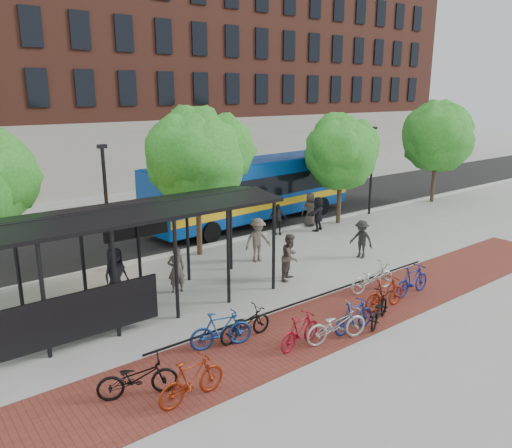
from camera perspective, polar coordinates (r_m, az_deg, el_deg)
ground at (r=21.80m, az=4.93°, el=-4.07°), size 160.00×160.00×0.00m
asphalt_street at (r=27.93m, az=-6.27°, el=0.16°), size 160.00×8.00×0.01m
curb at (r=24.72m, az=-1.37°, el=-1.57°), size 160.00×0.25×0.12m
brick_strip at (r=17.25m, az=11.42°, el=-9.59°), size 24.00×3.00×0.01m
bike_rack_rail at (r=16.93m, az=6.15°, el=-9.87°), size 12.00×0.05×0.95m
building_brick at (r=47.69m, az=-7.92°, el=18.29°), size 55.00×14.00×20.00m
bus_shelter at (r=16.26m, az=-15.15°, el=-0.11°), size 10.60×3.07×3.60m
tree_b at (r=21.70m, az=-6.63°, el=7.90°), size 5.15×4.20×6.47m
tree_c at (r=27.48m, az=9.76°, el=8.39°), size 4.66×3.80×5.92m
tree_d at (r=34.61m, az=20.08°, el=9.71°), size 5.39×4.40×6.55m
lamp_post_left at (r=20.42m, az=-16.70°, el=2.05°), size 0.35×0.20×5.12m
lamp_post_right at (r=30.01m, az=13.08°, el=6.24°), size 0.35×0.20×5.12m
bus at (r=27.42m, az=-0.21°, el=4.26°), size 13.14×3.98×3.49m
bike_0 at (r=12.70m, az=-13.39°, el=-16.69°), size 2.01×1.30×1.00m
bike_1 at (r=12.30m, az=-7.34°, el=-17.25°), size 1.85×0.63×1.09m
bike_3 at (r=14.45m, az=-4.02°, el=-11.96°), size 1.90×1.03×1.10m
bike_4 at (r=14.90m, az=-1.26°, el=-11.37°), size 1.81×0.67×0.94m
bike_5 at (r=14.52m, az=5.05°, el=-12.05°), size 1.71×0.71×1.00m
bike_6 at (r=14.93m, az=9.17°, el=-11.27°), size 2.12×1.11×1.06m
bike_7 at (r=15.60m, az=11.16°, el=-10.30°), size 1.66×0.48×0.99m
bike_8 at (r=16.31m, az=13.88°, el=-9.41°), size 1.90×1.33×0.95m
bike_9 at (r=17.31m, az=14.51°, el=-7.70°), size 1.87×0.61×1.11m
bike_10 at (r=18.72m, az=13.14°, el=-5.99°), size 2.04×0.93×1.04m
bike_11 at (r=18.78m, az=17.43°, el=-6.15°), size 1.81×0.52×1.08m
pedestrian_0 at (r=17.95m, az=-15.77°, el=-5.56°), size 1.08×0.86×1.93m
pedestrian_1 at (r=18.27m, az=-9.11°, el=-5.13°), size 0.72×0.56×1.74m
pedestrian_3 at (r=21.23m, az=0.20°, el=-1.85°), size 1.30×0.84×1.90m
pedestrian_4 at (r=25.33m, az=2.47°, el=0.55°), size 1.00×0.81×1.59m
pedestrian_5 at (r=26.21m, az=7.09°, el=1.18°), size 1.75×1.13×1.81m
pedestrian_6 at (r=27.06m, az=6.20°, el=1.65°), size 1.05×0.94×1.81m
pedestrian_8 at (r=19.27m, az=3.94°, el=-3.76°), size 1.10×1.02×1.82m
pedestrian_9 at (r=22.21m, az=11.95°, el=-1.71°), size 0.81×1.18×1.69m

